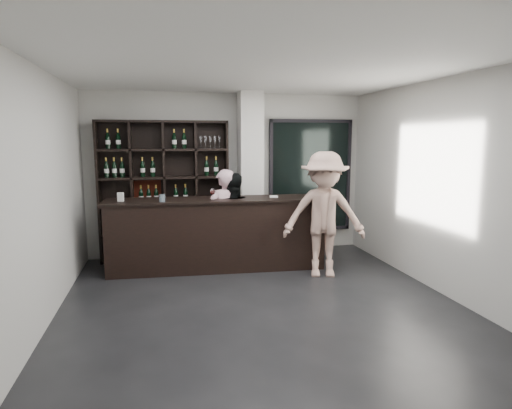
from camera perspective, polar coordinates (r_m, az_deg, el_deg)
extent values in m
cube|color=black|center=(5.51, 0.97, -13.65)|extent=(5.00, 5.50, 0.01)
cube|color=silver|center=(7.61, -0.75, 3.91)|extent=(0.40, 0.40, 2.90)
cube|color=black|center=(8.15, 7.25, 3.82)|extent=(1.60, 0.08, 2.10)
cube|color=black|center=(8.15, 7.25, 3.82)|extent=(1.48, 0.02, 1.98)
cube|color=black|center=(6.93, -5.21, -4.07)|extent=(3.41, 0.64, 1.12)
cube|color=black|center=(6.82, -5.28, 0.64)|extent=(3.49, 0.72, 0.03)
imported|color=beige|center=(6.99, -4.26, -1.88)|extent=(0.68, 0.55, 1.61)
imported|color=black|center=(7.02, -3.31, -2.09)|extent=(0.84, 0.70, 1.55)
imported|color=tan|center=(6.56, 9.06, -1.36)|extent=(1.38, 1.02, 1.91)
cylinder|color=#9AB2C0|center=(6.61, -12.40, 0.84)|extent=(0.10, 0.10, 0.11)
cube|color=white|center=(6.97, 2.39, 1.07)|extent=(0.15, 0.15, 0.02)
cube|color=white|center=(6.81, -17.61, 0.96)|extent=(0.10, 0.07, 0.14)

